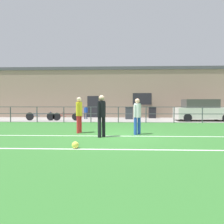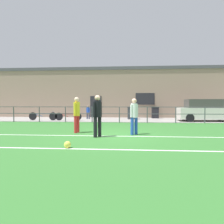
{
  "view_description": "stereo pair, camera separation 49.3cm",
  "coord_description": "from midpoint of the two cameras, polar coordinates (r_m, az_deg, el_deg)",
  "views": [
    {
      "loc": [
        0.14,
        -8.66,
        1.38
      ],
      "look_at": [
        -0.38,
        4.01,
        0.85
      ],
      "focal_mm": 32.48,
      "sensor_mm": 36.0,
      "label": 1
    },
    {
      "loc": [
        0.63,
        -8.63,
        1.38
      ],
      "look_at": [
        -0.38,
        4.01,
        0.85
      ],
      "focal_mm": 32.48,
      "sensor_mm": 36.0,
      "label": 2
    }
  ],
  "objects": [
    {
      "name": "player_goalkeeper",
      "position": [
        8.32,
        -4.65,
        -0.38
      ],
      "size": [
        0.32,
        0.4,
        1.72
      ],
      "rotation": [
        0.0,
        0.0,
        4.09
      ],
      "color": "black",
      "rests_on": "ground"
    },
    {
      "name": "pavement_strip",
      "position": [
        17.21,
        1.05,
        -2.15
      ],
      "size": [
        48.0,
        5.0,
        0.02
      ],
      "primitive_type": "cube",
      "color": "gray",
      "rests_on": "ground"
    },
    {
      "name": "parked_car_red",
      "position": [
        17.3,
        23.19,
        0.34
      ],
      "size": [
        4.17,
        1.84,
        1.68
      ],
      "color": "silver",
      "rests_on": "pavement_strip"
    },
    {
      "name": "perimeter_fence",
      "position": [
        14.67,
        0.83,
        -0.06
      ],
      "size": [
        36.07,
        0.07,
        1.15
      ],
      "color": "#474C51",
      "rests_on": "ground"
    },
    {
      "name": "field_line_hash",
      "position": [
        6.18,
        -1.32,
        -10.5
      ],
      "size": [
        36.0,
        0.11,
        0.0
      ],
      "primitive_type": "cube",
      "color": "white",
      "rests_on": "ground"
    },
    {
      "name": "trash_bin_1",
      "position": [
        17.66,
        4.02,
        -0.22
      ],
      "size": [
        0.67,
        0.57,
        1.09
      ],
      "color": "#33383D",
      "rests_on": "pavement_strip"
    },
    {
      "name": "player_winger",
      "position": [
        9.03,
        5.6,
        -0.59
      ],
      "size": [
        0.35,
        0.33,
        1.6
      ],
      "rotation": [
        0.0,
        0.0,
        3.88
      ],
      "color": "blue",
      "rests_on": "ground"
    },
    {
      "name": "trash_bin_0",
      "position": [
        19.16,
        10.55,
        -0.13
      ],
      "size": [
        0.65,
        0.55,
        1.03
      ],
      "color": "black",
      "rests_on": "pavement_strip"
    },
    {
      "name": "field_line_touchline",
      "position": [
        8.63,
        -0.26,
        -6.79
      ],
      "size": [
        36.0,
        0.11,
        0.0
      ],
      "primitive_type": "cube",
      "color": "white",
      "rests_on": "ground"
    },
    {
      "name": "soccer_ball_match",
      "position": [
        6.44,
        -12.48,
        -9.05
      ],
      "size": [
        0.22,
        0.22,
        0.22
      ],
      "primitive_type": "sphere",
      "color": "#E5E04C",
      "rests_on": "ground"
    },
    {
      "name": "ground",
      "position": [
        8.77,
        -0.21,
        -6.78
      ],
      "size": [
        60.0,
        44.0,
        0.04
      ],
      "primitive_type": "cube",
      "color": "#33702D"
    },
    {
      "name": "bicycle_parked_0",
      "position": [
        17.21,
        -20.35,
        -1.14
      ],
      "size": [
        2.34,
        0.04,
        0.74
      ],
      "color": "black",
      "rests_on": "pavement_strip"
    },
    {
      "name": "player_striker",
      "position": [
        9.64,
        -10.69,
        -0.17
      ],
      "size": [
        0.29,
        0.45,
        1.68
      ],
      "rotation": [
        0.0,
        0.0,
        4.53
      ],
      "color": "red",
      "rests_on": "ground"
    },
    {
      "name": "spectator_child",
      "position": [
        17.84,
        -8.17,
        0.18
      ],
      "size": [
        0.32,
        0.21,
        1.18
      ],
      "rotation": [
        0.0,
        0.0,
        3.18
      ],
      "color": "#232D4C",
      "rests_on": "pavement_strip"
    },
    {
      "name": "clubhouse_facade",
      "position": [
        20.88,
        1.28,
        5.43
      ],
      "size": [
        28.0,
        2.56,
        4.94
      ],
      "color": "gray",
      "rests_on": "ground"
    },
    {
      "name": "bicycle_parked_1",
      "position": [
        16.52,
        -13.6,
        -1.24
      ],
      "size": [
        2.15,
        0.04,
        0.72
      ],
      "color": "black",
      "rests_on": "pavement_strip"
    }
  ]
}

